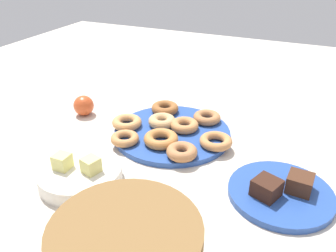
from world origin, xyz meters
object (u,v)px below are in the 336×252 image
(donut_1, at_px, (162,121))
(cake_plate, at_px, (280,193))
(donut_3, at_px, (127,122))
(fruit_bowl, at_px, (80,174))
(donut_0, at_px, (165,108))
(donut_6, at_px, (125,138))
(melon_chunk_left, at_px, (91,165))
(donut_7, at_px, (216,141))
(brownie_far, at_px, (267,188))
(donut_4, at_px, (184,125))
(donut_5, at_px, (207,117))
(donut_8, at_px, (182,152))
(basket, at_px, (127,250))
(donut_plate, at_px, (172,133))
(donut_2, at_px, (162,139))
(apple, at_px, (84,106))
(melon_chunk_right, at_px, (62,161))
(brownie_near, at_px, (300,183))

(donut_1, relative_size, cake_plate, 0.35)
(donut_3, bearing_deg, fruit_bowl, 94.65)
(donut_0, xyz_separation_m, fruit_bowl, (0.04, 0.39, -0.01))
(donut_6, xyz_separation_m, melon_chunk_left, (-0.01, 0.17, 0.03))
(donut_1, xyz_separation_m, donut_7, (-0.18, 0.04, -0.00))
(donut_6, height_order, brownie_far, brownie_far)
(donut_6, bearing_deg, donut_4, -132.52)
(donut_5, height_order, donut_8, donut_8)
(basket, bearing_deg, donut_7, -92.97)
(donut_plate, height_order, melon_chunk_left, melon_chunk_left)
(donut_0, bearing_deg, basket, 108.20)
(donut_3, height_order, donut_4, same)
(donut_4, distance_m, melon_chunk_left, 0.33)
(donut_2, distance_m, fruit_bowl, 0.24)
(donut_7, bearing_deg, donut_3, 0.92)
(donut_4, relative_size, donut_5, 0.99)
(donut_7, height_order, apple, apple)
(apple, bearing_deg, donut_6, 151.84)
(donut_5, relative_size, apple, 1.28)
(donut_1, bearing_deg, donut_7, 166.60)
(donut_plate, distance_m, donut_7, 0.14)
(fruit_bowl, xyz_separation_m, melon_chunk_right, (0.03, 0.01, 0.04))
(donut_2, distance_m, melon_chunk_left, 0.23)
(donut_3, relative_size, donut_4, 1.06)
(donut_plate, distance_m, cake_plate, 0.36)
(donut_plate, xyz_separation_m, donut_1, (0.04, -0.02, 0.02))
(donut_2, xyz_separation_m, donut_4, (-0.03, -0.10, -0.00))
(cake_plate, height_order, brownie_near, brownie_near)
(donut_0, bearing_deg, donut_4, 140.94)
(donut_1, bearing_deg, donut_5, -145.32)
(donut_1, height_order, fruit_bowl, donut_1)
(donut_6, distance_m, cake_plate, 0.42)
(donut_6, bearing_deg, basket, 120.81)
(donut_8, height_order, fruit_bowl, donut_8)
(donut_2, bearing_deg, brownie_far, 160.53)
(apple, bearing_deg, donut_8, 162.78)
(melon_chunk_left, distance_m, melon_chunk_right, 0.07)
(donut_1, xyz_separation_m, apple, (0.27, 0.01, 0.00))
(donut_0, distance_m, donut_4, 0.13)
(brownie_far, bearing_deg, melon_chunk_left, 15.53)
(donut_plate, relative_size, donut_8, 4.22)
(donut_0, height_order, donut_4, donut_0)
(donut_plate, distance_m, brownie_near, 0.39)
(fruit_bowl, bearing_deg, donut_5, -115.92)
(donut_6, height_order, brownie_near, brownie_near)
(donut_5, distance_m, brownie_near, 0.37)
(donut_4, relative_size, melon_chunk_right, 2.28)
(donut_4, distance_m, donut_5, 0.09)
(donut_6, bearing_deg, donut_plate, -129.92)
(donut_0, xyz_separation_m, donut_3, (0.06, 0.13, -0.00))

